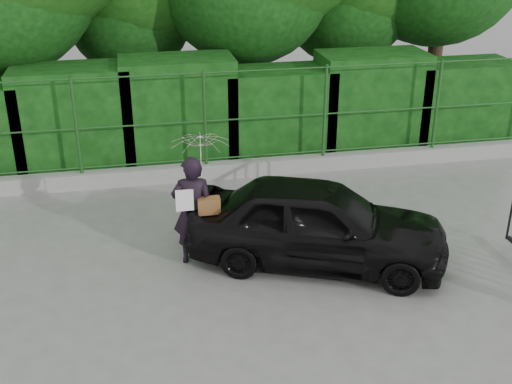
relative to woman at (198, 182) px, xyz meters
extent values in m
plane|color=gray|center=(0.07, -1.48, -1.25)|extent=(80.00, 80.00, 0.00)
cube|color=#9E9E99|center=(0.07, 3.02, -1.10)|extent=(14.00, 0.25, 0.30)
cylinder|color=#1D4C1C|center=(-1.83, 3.02, -0.05)|extent=(0.06, 0.06, 1.80)
cylinder|color=#1D4C1C|center=(0.47, 3.02, -0.05)|extent=(0.06, 0.06, 1.80)
cylinder|color=#1D4C1C|center=(2.77, 3.02, -0.05)|extent=(0.06, 0.06, 1.80)
cylinder|color=#1D4C1C|center=(5.07, 3.02, -0.05)|extent=(0.06, 0.06, 1.80)
cylinder|color=#1D4C1C|center=(0.07, 3.02, -0.85)|extent=(13.60, 0.03, 0.03)
cylinder|color=#1D4C1C|center=(0.07, 3.02, -0.10)|extent=(13.60, 0.03, 0.03)
cylinder|color=#1D4C1C|center=(0.07, 3.02, 0.80)|extent=(13.60, 0.03, 0.03)
cube|color=black|center=(-1.93, 4.02, -0.23)|extent=(2.20, 1.20, 2.04)
cube|color=black|center=(0.07, 4.02, -0.18)|extent=(2.20, 1.20, 2.13)
cube|color=black|center=(2.07, 4.02, -0.34)|extent=(2.20, 1.20, 1.82)
cube|color=black|center=(4.07, 4.02, -0.22)|extent=(2.20, 1.20, 2.06)
cube|color=black|center=(6.07, 4.02, -0.35)|extent=(2.20, 1.20, 1.79)
cylinder|color=black|center=(-2.93, 5.72, 1.00)|extent=(0.36, 0.36, 4.50)
cylinder|color=black|center=(-0.43, 7.02, 0.38)|extent=(0.36, 0.36, 3.25)
cylinder|color=black|center=(2.07, 6.02, 0.88)|extent=(0.36, 0.36, 4.25)
cylinder|color=black|center=(4.57, 6.72, 0.50)|extent=(0.36, 0.36, 3.50)
cylinder|color=black|center=(6.57, 6.32, 1.13)|extent=(0.36, 0.36, 4.75)
imported|color=black|center=(-0.09, -0.03, -0.43)|extent=(0.64, 0.46, 1.64)
imported|color=silver|center=(0.06, 0.02, 0.31)|extent=(0.83, 0.85, 0.76)
cube|color=brown|center=(0.13, -0.11, -0.33)|extent=(0.32, 0.15, 0.24)
cube|color=white|center=(-0.21, -0.15, -0.20)|extent=(0.25, 0.02, 0.32)
imported|color=black|center=(1.65, -0.40, -0.61)|extent=(4.00, 2.80, 1.26)
camera|label=1|loc=(-0.81, -8.26, 3.56)|focal=45.00mm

